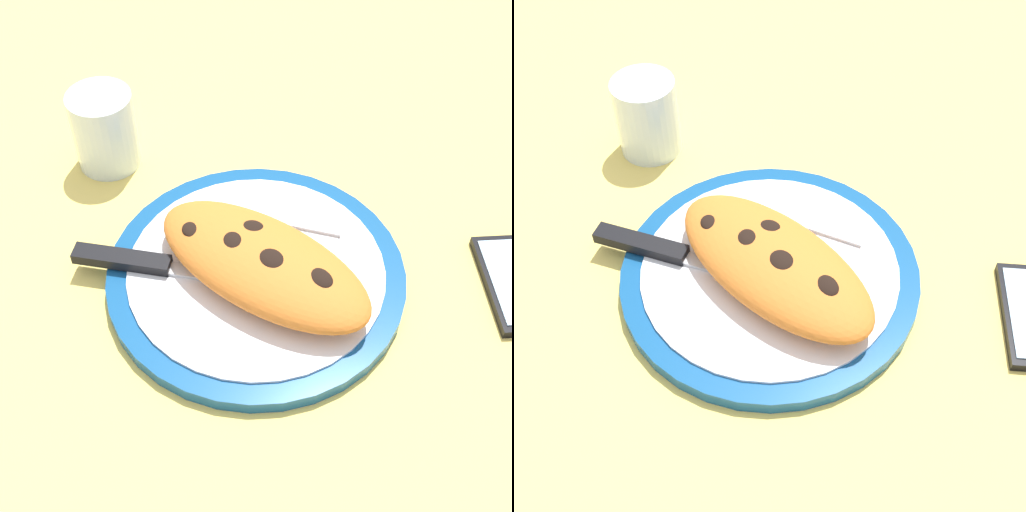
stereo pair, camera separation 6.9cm
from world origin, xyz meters
TOP-DOWN VIEW (x-y plane):
  - ground_plane at (0.00, 0.00)cm, footprint 150.00×150.00cm
  - plate at (0.00, 0.00)cm, footprint 30.12×30.12cm
  - calzone at (-1.07, 0.81)cm, footprint 25.29×15.37cm
  - fork at (3.27, -6.27)cm, footprint 16.56×4.23cm
  - knife at (9.93, 4.25)cm, footprint 21.90×7.22cm
  - water_glass at (23.25, -9.31)cm, footprint 7.29×7.29cm

SIDE VIEW (x-z plane):
  - ground_plane at x=0.00cm, z-range -3.00..0.00cm
  - plate at x=0.00cm, z-range -0.03..1.82cm
  - fork at x=3.27cm, z-range 1.86..2.26cm
  - knife at x=9.93cm, z-range 1.76..2.96cm
  - water_glass at x=23.25cm, z-range -0.53..8.81cm
  - calzone at x=-1.07cm, z-range 1.81..6.54cm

